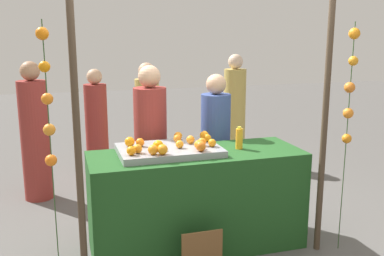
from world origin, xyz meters
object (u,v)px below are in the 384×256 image
Objects in this scene: stall_counter at (197,200)px; vendor_left at (151,152)px; chalkboard_sign at (202,255)px; orange_0 at (190,140)px; vendor_right at (215,152)px; juice_bottle at (239,138)px; orange_1 at (212,143)px.

stall_counter is 0.77m from vendor_left.
orange_0 is at bearing 81.14° from chalkboard_sign.
orange_0 is 0.72m from vendor_right.
juice_bottle is (0.43, 0.01, 0.56)m from stall_counter.
orange_1 reaches higher than stall_counter.
vendor_right reaches higher than orange_1.
juice_bottle is 1.15m from chalkboard_sign.
vendor_left is (-0.27, 0.53, -0.24)m from orange_0.
juice_bottle reaches higher than orange_0.
juice_bottle is at bearing -88.01° from vendor_right.
vendor_right reaches higher than orange_0.
juice_bottle is 0.99m from vendor_left.
orange_0 reaches higher than orange_1.
vendor_left is 1.07× the size of vendor_right.
vendor_left is at bearing 117.11° from orange_0.
orange_0 is 1.08× the size of orange_1.
stall_counter is 0.57m from orange_0.
juice_bottle is at bearing -11.54° from orange_0.
vendor_right is (0.54, 1.17, 0.53)m from chalkboard_sign.
vendor_right is (0.28, 0.67, -0.28)m from orange_1.
chalkboard_sign is at bearing -82.05° from vendor_left.
vendor_right is at bearing 67.44° from orange_1.
vendor_right is (-0.02, 0.60, -0.29)m from juice_bottle.
vendor_right is (0.43, 0.50, -0.29)m from orange_0.
orange_1 is 0.17× the size of chalkboard_sign.
orange_0 is at bearing 104.90° from stall_counter.
juice_bottle is at bearing -40.69° from vendor_left.
chalkboard_sign is at bearing -103.25° from stall_counter.
orange_0 is 0.46m from juice_bottle.
orange_1 is at bearing -166.58° from juice_bottle.
juice_bottle is (0.45, -0.09, 0.00)m from orange_0.
orange_1 is at bearing -58.38° from vendor_left.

